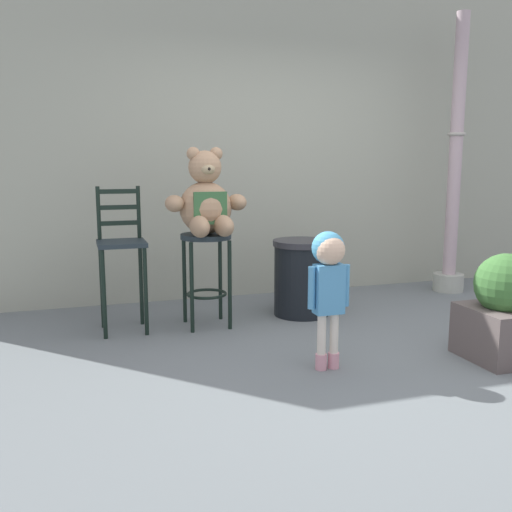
# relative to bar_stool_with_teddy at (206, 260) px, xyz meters

# --- Properties ---
(ground_plane) EXTENTS (24.00, 24.00, 0.00)m
(ground_plane) POSITION_rel_bar_stool_with_teddy_xyz_m (0.81, -1.14, -0.55)
(ground_plane) COLOR slate
(building_wall) EXTENTS (6.50, 0.30, 3.27)m
(building_wall) POSITION_rel_bar_stool_with_teddy_xyz_m (0.81, 1.09, 1.09)
(building_wall) COLOR #9CA08D
(building_wall) RESTS_ON ground_plane
(bar_stool_with_teddy) EXTENTS (0.41, 0.41, 0.76)m
(bar_stool_with_teddy) POSITION_rel_bar_stool_with_teddy_xyz_m (0.00, 0.00, 0.00)
(bar_stool_with_teddy) COLOR #1F292F
(bar_stool_with_teddy) RESTS_ON ground_plane
(teddy_bear) EXTENTS (0.65, 0.58, 0.68)m
(teddy_bear) POSITION_rel_bar_stool_with_teddy_xyz_m (-0.00, -0.03, 0.46)
(teddy_bear) COLOR tan
(teddy_bear) RESTS_ON bar_stool_with_teddy
(child_walking) EXTENTS (0.28, 0.23, 0.90)m
(child_walking) POSITION_rel_bar_stool_with_teddy_xyz_m (0.52, -1.20, 0.10)
(child_walking) COLOR pink
(child_walking) RESTS_ON ground_plane
(trash_bin) EXTENTS (0.51, 0.51, 0.66)m
(trash_bin) POSITION_rel_bar_stool_with_teddy_xyz_m (0.87, 0.08, -0.21)
(trash_bin) COLOR black
(trash_bin) RESTS_ON ground_plane
(lamppost) EXTENTS (0.31, 0.31, 2.77)m
(lamppost) POSITION_rel_bar_stool_with_teddy_xyz_m (2.68, 0.47, 0.54)
(lamppost) COLOR #A5A99C
(lamppost) RESTS_ON ground_plane
(bar_chair_empty) EXTENTS (0.37, 0.37, 1.14)m
(bar_chair_empty) POSITION_rel_bar_stool_with_teddy_xyz_m (-0.66, 0.08, 0.09)
(bar_chair_empty) COLOR #1F292F
(bar_chair_empty) RESTS_ON ground_plane
(planter_with_shrub) EXTENTS (0.49, 0.49, 0.73)m
(planter_with_shrub) POSITION_rel_bar_stool_with_teddy_xyz_m (1.74, -1.39, -0.21)
(planter_with_shrub) COLOR #594E4B
(planter_with_shrub) RESTS_ON ground_plane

